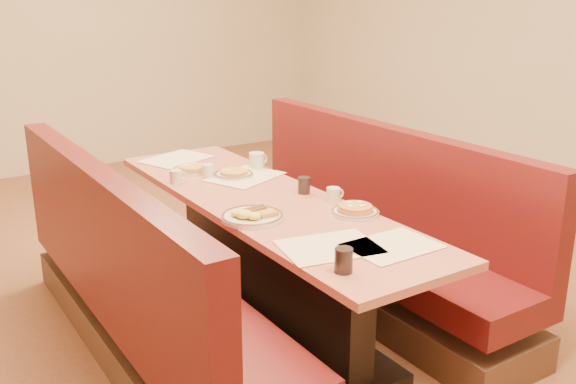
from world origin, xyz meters
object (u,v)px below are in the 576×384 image
diner_table (264,262)px  coffee_mug_d (208,170)px  coffee_mug_b (176,176)px  coffee_mug_c (257,160)px  coffee_mug_a (334,195)px  soda_tumbler_near (344,260)px  eggs_plate (252,216)px  booth_left (140,296)px  soda_tumbler_mid (304,185)px  pancake_plate (355,210)px  booth_right (365,238)px

diner_table → coffee_mug_d: bearing=96.4°
coffee_mug_b → coffee_mug_c: 0.56m
coffee_mug_b → coffee_mug_d: 0.22m
diner_table → coffee_mug_d: (-0.06, 0.54, 0.42)m
coffee_mug_b → coffee_mug_a: bearing=-56.8°
coffee_mug_a → soda_tumbler_near: (-0.51, -0.74, 0.01)m
diner_table → coffee_mug_b: 0.73m
eggs_plate → coffee_mug_c: coffee_mug_c is taller
booth_left → soda_tumbler_near: (0.51, -1.00, 0.44)m
coffee_mug_c → soda_tumbler_mid: coffee_mug_c is taller
pancake_plate → coffee_mug_b: bearing=118.0°
diner_table → pancake_plate: (0.26, -0.47, 0.39)m
coffee_mug_c → coffee_mug_a: bearing=-99.3°
coffee_mug_d → soda_tumbler_near: 1.55m
pancake_plate → soda_tumbler_near: bearing=-132.5°
coffee_mug_b → coffee_mug_c: bearing=-0.3°
booth_right → coffee_mug_d: bearing=145.5°
coffee_mug_a → soda_tumbler_mid: bearing=105.6°
soda_tumbler_near → booth_right: bearing=46.2°
diner_table → pancake_plate: pancake_plate is taller
coffee_mug_a → soda_tumbler_near: 0.90m
coffee_mug_a → coffee_mug_c: (0.00, 0.81, 0.01)m
coffee_mug_c → soda_tumbler_mid: (-0.05, -0.59, -0.01)m
pancake_plate → soda_tumbler_mid: bearing=92.7°
booth_right → coffee_mug_d: (-0.79, 0.54, 0.43)m
booth_right → coffee_mug_b: (-1.01, 0.53, 0.43)m
diner_table → coffee_mug_b: bearing=117.6°
coffee_mug_a → coffee_mug_b: bearing=128.5°
coffee_mug_a → diner_table: bearing=140.7°
booth_right → coffee_mug_c: booth_right is taller
booth_right → coffee_mug_b: bearing=152.3°
coffee_mug_d → eggs_plate: bearing=-123.3°
soda_tumbler_near → coffee_mug_d: bearing=83.9°
booth_left → soda_tumbler_near: booth_left is taller
coffee_mug_b → coffee_mug_c: size_ratio=0.75×
pancake_plate → coffee_mug_a: coffee_mug_a is taller
pancake_plate → coffee_mug_a: (0.03, 0.21, 0.02)m
soda_tumbler_mid → soda_tumbler_near: bearing=-115.9°
pancake_plate → soda_tumbler_mid: 0.43m
coffee_mug_d → soda_tumbler_mid: bearing=-85.3°
diner_table → soda_tumbler_near: 1.11m
eggs_plate → soda_tumbler_near: size_ratio=3.04×
soda_tumbler_near → soda_tumbler_mid: (0.46, 0.95, -0.00)m
diner_table → coffee_mug_c: (0.28, 0.55, 0.43)m
eggs_plate → soda_tumbler_near: 0.74m
eggs_plate → soda_tumbler_mid: (0.46, 0.21, 0.03)m
booth_right → coffee_mug_c: 0.83m
coffee_mug_c → coffee_mug_b: bearing=172.6°
coffee_mug_a → coffee_mug_c: size_ratio=0.77×
booth_left → booth_right: size_ratio=1.00×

